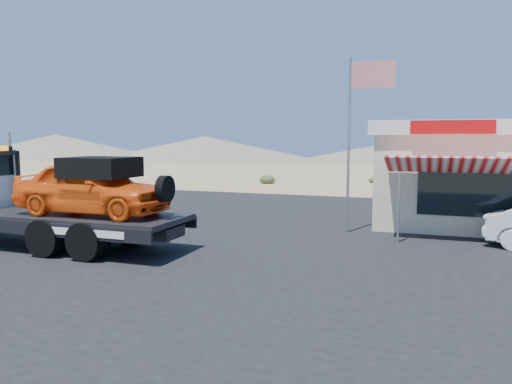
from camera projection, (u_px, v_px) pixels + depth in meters
ground at (164, 250)px, 14.88m from camera, size 120.00×120.00×0.00m
asphalt_lot at (260, 235)px, 17.01m from camera, size 32.00×24.00×0.02m
tow_truck at (35, 193)px, 15.28m from camera, size 9.10×2.70×3.04m
flagpole at (356, 125)px, 17.02m from camera, size 1.55×0.10×6.00m
desert_scrub at (66, 190)px, 29.06m from camera, size 27.74×32.99×0.70m
distant_hills at (304, 148)px, 69.54m from camera, size 126.00×48.00×4.20m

